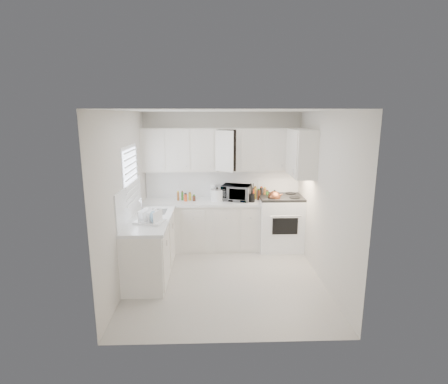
{
  "coord_description": "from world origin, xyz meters",
  "views": [
    {
      "loc": [
        -0.19,
        -5.07,
        2.54
      ],
      "look_at": [
        0.0,
        0.7,
        1.25
      ],
      "focal_mm": 27.72,
      "sensor_mm": 36.0,
      "label": 1
    }
  ],
  "objects_px": {
    "microwave": "(236,191)",
    "dish_rack": "(150,215)",
    "tea_kettle": "(274,196)",
    "stove": "(282,215)",
    "rice_cooker": "(217,194)",
    "utensil_crock": "(252,192)"
  },
  "relations": [
    {
      "from": "tea_kettle",
      "to": "dish_rack",
      "type": "relative_size",
      "value": 0.69
    },
    {
      "from": "microwave",
      "to": "dish_rack",
      "type": "distance_m",
      "value": 1.96
    },
    {
      "from": "rice_cooker",
      "to": "stove",
      "type": "bearing_deg",
      "value": 3.81
    },
    {
      "from": "rice_cooker",
      "to": "utensil_crock",
      "type": "height_order",
      "value": "utensil_crock"
    },
    {
      "from": "rice_cooker",
      "to": "utensil_crock",
      "type": "xyz_separation_m",
      "value": [
        0.65,
        -0.14,
        0.06
      ]
    },
    {
      "from": "rice_cooker",
      "to": "dish_rack",
      "type": "height_order",
      "value": "rice_cooker"
    },
    {
      "from": "utensil_crock",
      "to": "rice_cooker",
      "type": "bearing_deg",
      "value": 167.96
    },
    {
      "from": "stove",
      "to": "rice_cooker",
      "type": "xyz_separation_m",
      "value": [
        -1.24,
        0.04,
        0.41
      ]
    },
    {
      "from": "stove",
      "to": "rice_cooker",
      "type": "height_order",
      "value": "stove"
    },
    {
      "from": "microwave",
      "to": "dish_rack",
      "type": "relative_size",
      "value": 1.28
    },
    {
      "from": "microwave",
      "to": "stove",
      "type": "bearing_deg",
      "value": 13.54
    },
    {
      "from": "rice_cooker",
      "to": "dish_rack",
      "type": "xyz_separation_m",
      "value": [
        -1.04,
        -1.35,
        -0.01
      ]
    },
    {
      "from": "microwave",
      "to": "rice_cooker",
      "type": "bearing_deg",
      "value": -160.88
    },
    {
      "from": "stove",
      "to": "utensil_crock",
      "type": "height_order",
      "value": "stove"
    },
    {
      "from": "tea_kettle",
      "to": "rice_cooker",
      "type": "distance_m",
      "value": 1.07
    },
    {
      "from": "stove",
      "to": "tea_kettle",
      "type": "height_order",
      "value": "stove"
    },
    {
      "from": "tea_kettle",
      "to": "rice_cooker",
      "type": "bearing_deg",
      "value": -173.8
    },
    {
      "from": "microwave",
      "to": "tea_kettle",
      "type": "bearing_deg",
      "value": -0.16
    },
    {
      "from": "tea_kettle",
      "to": "microwave",
      "type": "distance_m",
      "value": 0.72
    },
    {
      "from": "stove",
      "to": "rice_cooker",
      "type": "distance_m",
      "value": 1.3
    },
    {
      "from": "microwave",
      "to": "utensil_crock",
      "type": "bearing_deg",
      "value": -11.0
    },
    {
      "from": "microwave",
      "to": "utensil_crock",
      "type": "xyz_separation_m",
      "value": [
        0.28,
        -0.15,
        0.0
      ]
    }
  ]
}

